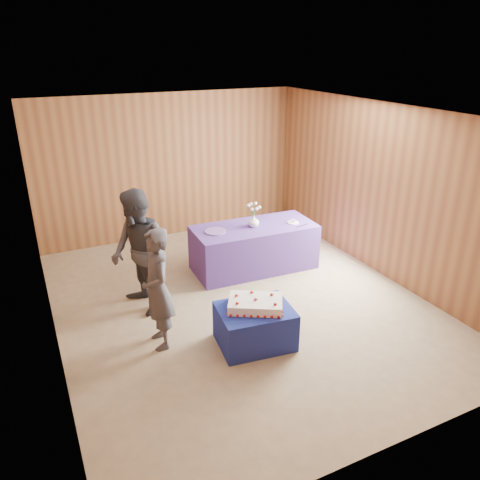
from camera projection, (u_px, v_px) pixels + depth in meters
ground at (239, 302)px, 6.83m from camera, size 6.00×6.00×0.00m
room_shell at (239, 183)px, 6.13m from camera, size 5.04×6.04×2.72m
cake_table at (255, 326)px, 5.82m from camera, size 0.98×0.81×0.50m
serving_table at (254, 247)px, 7.75m from camera, size 2.04×0.99×0.75m
sheet_cake at (255, 304)px, 5.72m from camera, size 0.81×0.73×0.16m
vase at (254, 221)px, 7.55m from camera, size 0.22×0.22×0.19m
flower_spray at (254, 207)px, 7.46m from camera, size 0.24×0.24×0.18m
platter at (215, 231)px, 7.37m from camera, size 0.35×0.35×0.02m
plate at (293, 223)px, 7.74m from camera, size 0.24×0.24×0.01m
cake_slice at (293, 221)px, 7.72m from camera, size 0.08×0.08×0.07m
knife at (302, 226)px, 7.62m from camera, size 0.26×0.09×0.00m
guest_left at (158, 289)px, 5.61m from camera, size 0.39×0.58×1.54m
guest_right at (138, 253)px, 6.32m from camera, size 0.80×0.95×1.76m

